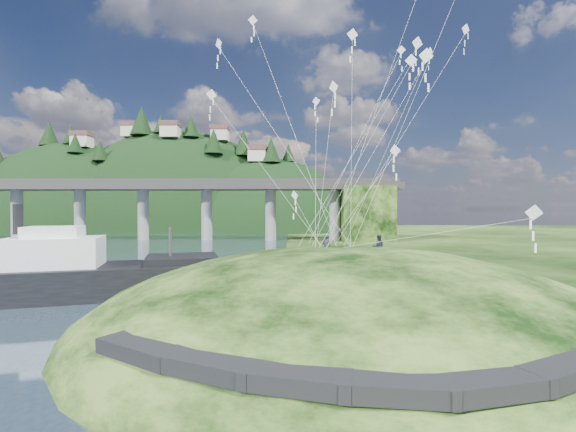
{
  "coord_description": "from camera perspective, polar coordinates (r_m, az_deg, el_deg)",
  "views": [
    {
      "loc": [
        4.37,
        -22.92,
        7.5
      ],
      "look_at": [
        4.0,
        6.0,
        7.0
      ],
      "focal_mm": 24.0,
      "sensor_mm": 36.0,
      "label": 1
    }
  ],
  "objects": [
    {
      "name": "ground",
      "position": [
        24.51,
        -10.0,
        -16.84
      ],
      "size": [
        320.0,
        320.0,
        0.0
      ],
      "primitive_type": "plane",
      "color": "black",
      "rests_on": "ground"
    },
    {
      "name": "grass_hill",
      "position": [
        26.75,
        8.97,
        -18.68
      ],
      "size": [
        36.0,
        32.0,
        13.0
      ],
      "color": "black",
      "rests_on": "ground"
    },
    {
      "name": "footpath",
      "position": [
        14.58,
        13.84,
        -20.85
      ],
      "size": [
        22.29,
        5.84,
        0.83
      ],
      "color": "black",
      "rests_on": "ground"
    },
    {
      "name": "bridge",
      "position": [
        97.99,
        -17.62,
        2.24
      ],
      "size": [
        160.0,
        11.0,
        15.0
      ],
      "color": "#2D2B2B",
      "rests_on": "ground"
    },
    {
      "name": "far_ridge",
      "position": [
        153.54,
        -17.53,
        -4.63
      ],
      "size": [
        153.0,
        70.0,
        94.5
      ],
      "color": "black",
      "rests_on": "ground"
    },
    {
      "name": "work_barge",
      "position": [
        37.28,
        -27.31,
        -7.62
      ],
      "size": [
        23.51,
        12.33,
        7.94
      ],
      "color": "black",
      "rests_on": "ground"
    },
    {
      "name": "wooden_dock",
      "position": [
        29.04,
        -12.92,
        -13.2
      ],
      "size": [
        12.28,
        6.57,
        0.89
      ],
      "color": "#352215",
      "rests_on": "ground"
    },
    {
      "name": "kite_flyers",
      "position": [
        27.15,
        11.07,
        -2.69
      ],
      "size": [
        4.4,
        0.8,
        1.72
      ],
      "color": "#262B33",
      "rests_on": "ground"
    },
    {
      "name": "kite_swarm",
      "position": [
        29.93,
        9.44,
        19.34
      ],
      "size": [
        20.04,
        16.89,
        20.58
      ],
      "color": "white",
      "rests_on": "ground"
    }
  ]
}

